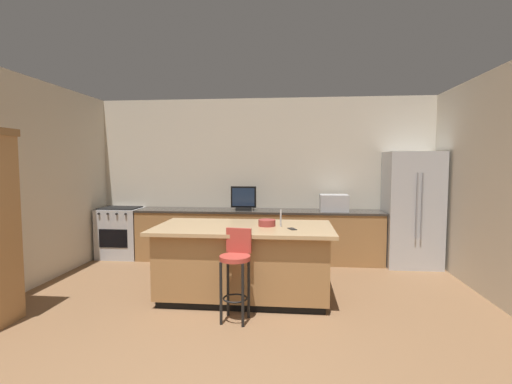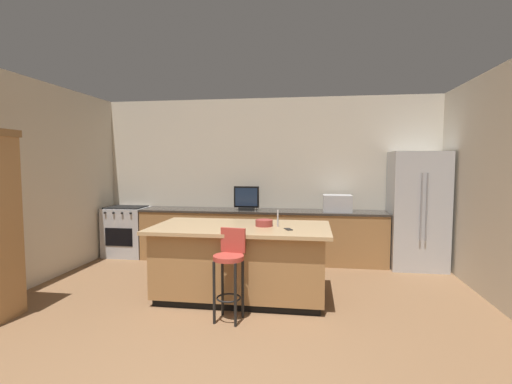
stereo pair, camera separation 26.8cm
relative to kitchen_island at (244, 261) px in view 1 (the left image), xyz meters
name	(u,v)px [view 1 (the left image)]	position (x,y,z in m)	size (l,w,h in m)	color
wall_back	(263,178)	(0.07, 2.23, 0.99)	(6.62, 0.12, 2.93)	beige
wall_left	(18,184)	(-3.04, -0.09, 0.99)	(0.12, 5.03, 2.93)	beige
wall_right	(512,187)	(3.18, -0.09, 0.99)	(0.12, 5.03, 2.93)	beige
counter_back	(258,235)	(0.01, 1.85, -0.02)	(4.36, 0.62, 0.91)	#9E7042
kitchen_island	(244,261)	(0.00, 0.00, 0.00)	(2.27, 1.21, 0.94)	black
refrigerator	(412,209)	(2.64, 1.79, 0.49)	(0.88, 0.75, 1.94)	#B7BABF
range_oven	(121,232)	(-2.55, 1.85, -0.02)	(0.75, 0.63, 0.93)	#B7BABF
microwave	(334,203)	(1.34, 1.85, 0.58)	(0.48, 0.36, 0.29)	#B7BABF
tv_monitor	(244,199)	(-0.24, 1.80, 0.63)	(0.45, 0.16, 0.43)	black
sink_faucet_back	(253,203)	(-0.09, 1.95, 0.55)	(0.02, 0.02, 0.24)	#B2B2B7
sink_faucet_island	(281,218)	(0.47, 0.00, 0.57)	(0.02, 0.02, 0.22)	#B2B2B7
bar_stool_center	(236,266)	(0.00, -0.72, 0.14)	(0.34, 0.36, 1.02)	#B23D33
fruit_bowl	(267,223)	(0.30, 0.02, 0.50)	(0.22, 0.22, 0.08)	#993833
cell_phone	(292,229)	(0.62, -0.18, 0.46)	(0.07, 0.15, 0.01)	black
tv_remote	(266,225)	(0.29, 0.02, 0.47)	(0.04, 0.17, 0.02)	black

